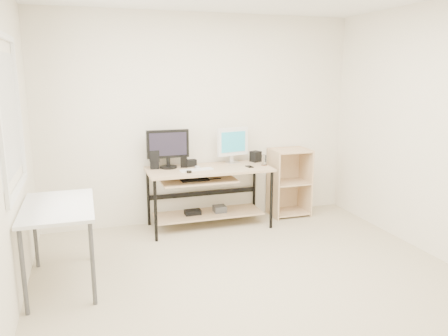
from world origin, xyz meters
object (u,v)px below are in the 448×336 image
side_table (58,214)px  black_monitor (168,146)px  shelf_unit (288,181)px  audio_controller (184,161)px  desk (207,185)px  white_imac (233,143)px

side_table → black_monitor: bearing=44.9°
black_monitor → shelf_unit: bearing=1.0°
side_table → black_monitor: (1.21, 1.21, 0.35)m
shelf_unit → black_monitor: 1.72m
side_table → audio_controller: audio_controller is taller
audio_controller → shelf_unit: bearing=22.5°
desk → shelf_unit: (1.18, 0.16, -0.09)m
desk → white_imac: 0.65m
side_table → shelf_unit: 3.09m
black_monitor → desk: bearing=-17.6°
white_imac → audio_controller: bearing=175.8°
audio_controller → black_monitor: bearing=-168.6°
shelf_unit → black_monitor: black_monitor is taller
side_table → shelf_unit: (2.83, 1.22, -0.22)m
side_table → white_imac: size_ratio=2.19×
side_table → desk: bearing=32.7°
desk → side_table: (-1.65, -1.06, 0.13)m
shelf_unit → white_imac: (-0.78, 0.04, 0.56)m
shelf_unit → white_imac: bearing=177.4°
black_monitor → audio_controller: bearing=-8.9°
black_monitor → white_imac: size_ratio=1.12×
desk → shelf_unit: size_ratio=1.67×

